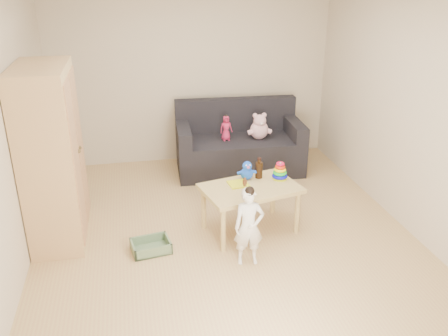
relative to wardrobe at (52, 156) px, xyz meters
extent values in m
plane|color=tan|center=(1.73, -0.29, -0.92)|extent=(4.50, 4.50, 0.00)
plane|color=beige|center=(1.73, 1.96, 0.38)|extent=(4.00, 0.00, 4.00)
plane|color=beige|center=(1.73, -2.54, 0.38)|extent=(4.00, 0.00, 4.00)
plane|color=beige|center=(-0.27, -0.29, 0.38)|extent=(0.00, 4.50, 4.50)
plane|color=beige|center=(3.73, -0.29, 0.38)|extent=(0.00, 4.50, 4.50)
cube|color=tan|center=(0.00, 0.00, 0.00)|extent=(0.51, 1.02, 1.84)
cube|color=black|center=(2.29, 1.34, -0.68)|extent=(1.78, 0.96, 0.49)
cube|color=tan|center=(2.02, -0.32, -0.65)|extent=(1.13, 0.85, 0.53)
imported|color=white|center=(1.85, -0.91, -0.53)|extent=(0.30, 0.21, 0.78)
imported|color=#C82556|center=(2.09, 1.29, -0.26)|extent=(0.18, 0.14, 0.34)
cylinder|color=#B7CF0A|center=(2.38, -0.19, -0.38)|extent=(0.16, 0.16, 0.02)
cylinder|color=silver|center=(2.38, -0.19, -0.28)|extent=(0.02, 0.02, 0.19)
torus|color=#0C10CD|center=(2.38, -0.19, -0.35)|extent=(0.17, 0.17, 0.04)
torus|color=green|center=(2.38, -0.19, -0.31)|extent=(0.15, 0.15, 0.04)
torus|color=#FFEA0D|center=(2.38, -0.19, -0.28)|extent=(0.13, 0.13, 0.04)
torus|color=red|center=(2.38, -0.19, -0.24)|extent=(0.11, 0.11, 0.03)
torus|color=red|center=(2.38, -0.19, -0.21)|extent=(0.09, 0.09, 0.03)
cylinder|color=black|center=(2.16, -0.11, -0.30)|extent=(0.08, 0.08, 0.18)
cylinder|color=black|center=(2.16, -0.11, -0.19)|extent=(0.04, 0.04, 0.05)
cylinder|color=black|center=(2.16, -0.11, -0.16)|extent=(0.04, 0.04, 0.02)
cube|color=yellow|center=(1.90, -0.24, -0.38)|extent=(0.23, 0.23, 0.02)
camera|label=1|loc=(0.81, -4.74, 1.78)|focal=38.00mm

